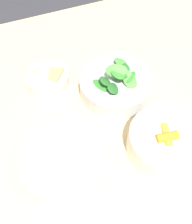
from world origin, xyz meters
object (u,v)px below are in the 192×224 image
bowl_carrots (163,141)px  bowl_beans_hotdog (64,160)px  bowl_greens (116,84)px  bowl_cookies (48,78)px

bowl_carrots → bowl_beans_hotdog: bearing=-12.2°
bowl_greens → bowl_cookies: bearing=-32.2°
bowl_carrots → bowl_greens: bowl_greens is taller
bowl_carrots → bowl_greens: bearing=-83.2°
bowl_greens → bowl_carrots: bearing=96.8°
bowl_greens → bowl_beans_hotdog: 0.26m
bowl_beans_hotdog → bowl_cookies: bowl_beans_hotdog is taller
bowl_carrots → bowl_greens: (0.02, -0.21, -0.00)m
bowl_carrots → bowl_beans_hotdog: size_ratio=0.85×
bowl_carrots → bowl_cookies: 0.37m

